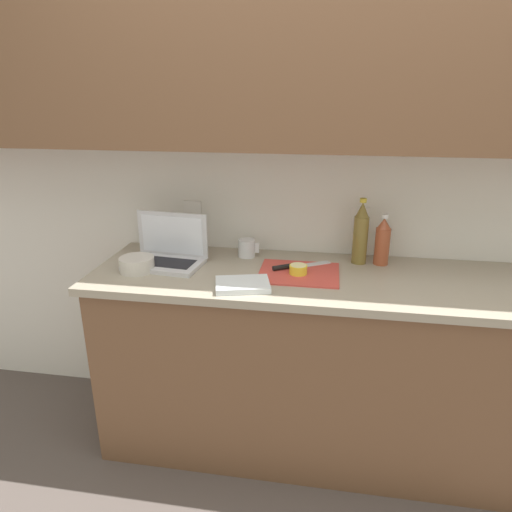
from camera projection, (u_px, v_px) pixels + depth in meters
The scene contains 12 objects.
ground_plane at pixel (317, 441), 2.29m from camera, with size 12.00×12.00×0.00m, color #564C47.
wall_back at pixel (335, 116), 1.99m from camera, with size 5.20×0.38×2.60m.
counter_unit at pixel (326, 362), 2.14m from camera, with size 2.09×0.62×0.90m.
laptop at pixel (168, 252), 2.13m from camera, with size 0.37×0.25×0.23m.
cutting_board at pixel (299, 273), 2.01m from camera, with size 0.35×0.29×0.01m, color #D1473D.
knife at pixel (292, 266), 2.06m from camera, with size 0.26×0.18×0.02m.
lemon_half_cut at pixel (298, 269), 1.99m from camera, with size 0.08×0.08×0.04m.
bottle_green_soda at pixel (382, 242), 2.10m from camera, with size 0.07×0.07×0.24m.
bottle_oil_tall at pixel (361, 234), 2.10m from camera, with size 0.07×0.07×0.31m.
measuring_cup at pixel (247, 248), 2.22m from camera, with size 0.10×0.08×0.09m.
bowl_white at pixel (137, 264), 2.04m from camera, with size 0.15×0.15×0.06m.
dish_towel at pixel (243, 285), 1.87m from camera, with size 0.22×0.16×0.02m, color white.
Camera 1 is at (-0.01, -1.87, 1.65)m, focal length 32.00 mm.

